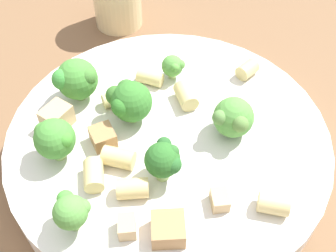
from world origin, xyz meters
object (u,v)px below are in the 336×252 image
Objects in this scene: rigatoni_4 at (274,204)px; chicken_chunk_4 at (103,136)px; pasta_bowl at (168,144)px; rigatoni_1 at (186,96)px; rigatoni_5 at (133,188)px; broccoli_floret_3 at (164,160)px; chicken_chunk_3 at (127,227)px; rigatoni_6 at (115,98)px; broccoli_floret_1 at (76,79)px; broccoli_floret_5 at (233,118)px; broccoli_floret_2 at (129,101)px; broccoli_floret_4 at (55,139)px; rigatoni_0 at (119,158)px; rigatoni_3 at (94,175)px; chicken_chunk_2 at (220,200)px; rigatoni_2 at (247,70)px; broccoli_floret_0 at (173,66)px; broccoli_floret_6 at (71,211)px; rigatoni_7 at (150,78)px; chicken_chunk_1 at (57,117)px; chicken_chunk_0 at (168,229)px.

rigatoni_4 is 1.10× the size of chicken_chunk_4.
chicken_chunk_4 is at bearing 178.39° from pasta_bowl.
rigatoni_1 is 1.07× the size of rigatoni_5.
chicken_chunk_3 is at bearing -129.32° from broccoli_floret_3.
rigatoni_1 is at bearing -8.93° from rigatoni_6.
broccoli_floret_5 is (0.13, -0.07, -0.00)m from broccoli_floret_1.
broccoli_floret_5 is at bearing -5.75° from chicken_chunk_4.
broccoli_floret_4 is (-0.07, -0.03, 0.00)m from broccoli_floret_2.
broccoli_floret_1 is at bearing 108.59° from rigatoni_0.
broccoli_floret_3 is at bearing -45.25° from chicken_chunk_4.
broccoli_floret_5 is at bearing -27.90° from broccoli_floret_1.
chicken_chunk_3 is (-0.11, -0.08, -0.01)m from broccoli_floret_5.
pasta_bowl is 0.12m from rigatoni_4.
rigatoni_3 is 0.05m from chicken_chunk_3.
chicken_chunk_2 is (0.07, -0.05, -0.00)m from rigatoni_0.
rigatoni_2 is at bearing 42.03° from rigatoni_5.
broccoli_floret_3 reaches higher than rigatoni_1.
rigatoni_5 is at bearing -113.95° from broccoli_floret_0.
rigatoni_0 is at bearing -19.33° from broccoli_floret_4.
rigatoni_4 is (0.05, -0.17, -0.01)m from broccoli_floret_0.
broccoli_floret_6 is 1.31× the size of rigatoni_1.
rigatoni_3 is 1.02× the size of rigatoni_7.
broccoli_floret_5 is 0.16m from broccoli_floret_6.
broccoli_floret_1 is 0.09m from rigatoni_0.
broccoli_floret_5 reaches higher than rigatoni_5.
chicken_chunk_1 reaches higher than rigatoni_2.
broccoli_floret_2 is at bearing 81.58° from chicken_chunk_3.
rigatoni_6 is at bearing 45.04° from broccoli_floret_4.
rigatoni_0 is (0.04, 0.05, -0.01)m from broccoli_floret_6.
rigatoni_3 is 1.53× the size of chicken_chunk_2.
pasta_bowl is 0.06m from broccoli_floret_3.
broccoli_floret_3 is 2.19× the size of chicken_chunk_2.
chicken_chunk_4 is (-0.02, -0.04, 0.00)m from rigatoni_6.
rigatoni_6 is (-0.04, 0.05, 0.02)m from pasta_bowl.
broccoli_floret_6 reaches higher than chicken_chunk_0.
rigatoni_4 is 0.96× the size of chicken_chunk_0.
rigatoni_1 is 1.05× the size of rigatoni_7.
chicken_chunk_2 is at bearing -29.95° from broccoli_floret_4.
rigatoni_6 is (-0.14, -0.02, -0.00)m from rigatoni_2.
broccoli_floret_4 is at bearing -139.95° from rigatoni_7.
rigatoni_6 is (-0.00, 0.11, -0.00)m from rigatoni_5.
broccoli_floret_2 is at bearing 26.17° from broccoli_floret_4.
rigatoni_0 is 1.00× the size of rigatoni_1.
rigatoni_1 is 0.14m from rigatoni_4.
rigatoni_0 and rigatoni_3 have the same top height.
chicken_chunk_1 reaches higher than rigatoni_0.
rigatoni_1 is (-0.03, 0.05, -0.01)m from broccoli_floret_5.
rigatoni_3 reaches higher than rigatoni_6.
rigatoni_3 is (0.01, -0.10, -0.02)m from broccoli_floret_1.
rigatoni_6 is at bearing 70.65° from broccoli_floret_6.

